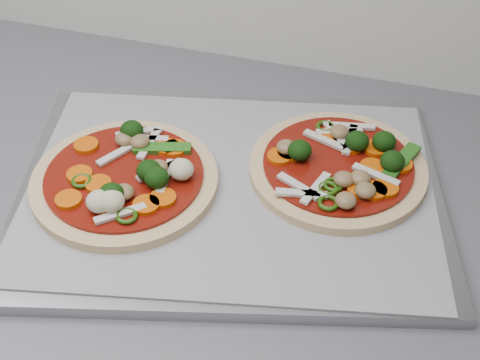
# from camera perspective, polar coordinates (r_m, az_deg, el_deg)

# --- Properties ---
(countertop) EXTENTS (3.60, 0.60, 0.04)m
(countertop) POSITION_cam_1_polar(r_m,az_deg,el_deg) (0.63, 19.12, -9.88)
(countertop) COLOR #5B5C62
(countertop) RESTS_ON base_cabinet
(baking_tray) EXTENTS (0.47, 0.40, 0.01)m
(baking_tray) POSITION_cam_1_polar(r_m,az_deg,el_deg) (0.66, -0.82, -0.96)
(baking_tray) COLOR #9A9AA0
(baking_tray) RESTS_ON countertop
(parchment) EXTENTS (0.44, 0.36, 0.00)m
(parchment) POSITION_cam_1_polar(r_m,az_deg,el_deg) (0.65, -0.83, -0.47)
(parchment) COLOR gray
(parchment) RESTS_ON baking_tray
(pizza_left) EXTENTS (0.25, 0.25, 0.03)m
(pizza_left) POSITION_cam_1_polar(r_m,az_deg,el_deg) (0.65, -9.63, 0.16)
(pizza_left) COLOR #E5BE85
(pizza_left) RESTS_ON parchment
(pizza_right) EXTENTS (0.22, 0.22, 0.03)m
(pizza_right) POSITION_cam_1_polar(r_m,az_deg,el_deg) (0.67, 8.61, 1.24)
(pizza_right) COLOR #E5BE85
(pizza_right) RESTS_ON parchment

